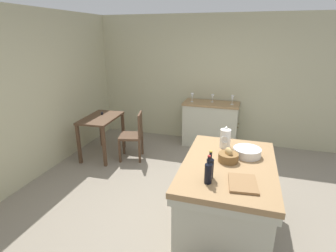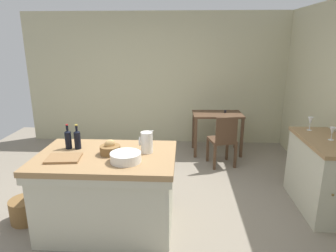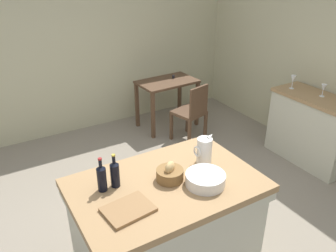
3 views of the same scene
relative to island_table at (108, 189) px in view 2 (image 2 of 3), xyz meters
The scene contains 15 objects.
ground_plane 0.74m from the island_table, 59.85° to the left, with size 6.76×6.76×0.00m, color gray.
wall_back 3.21m from the island_table, 84.76° to the left, with size 5.32×0.12×2.60m, color #B7B28E.
island_table is the anchor object (origin of this frame).
side_cabinet 2.60m from the island_table, 12.15° to the left, with size 0.52×1.12×0.91m.
writing_desk 2.83m from the island_table, 59.16° to the left, with size 0.93×0.60×0.82m.
wooden_chair 2.33m from the island_table, 50.28° to the left, with size 0.49×0.49×0.88m.
pitcher 0.69m from the island_table, 11.67° to the left, with size 0.17×0.13×0.27m.
wash_bowl 0.55m from the island_table, 35.27° to the right, with size 0.31×0.31×0.09m, color silver.
bread_basket 0.47m from the island_table, 20.29° to the left, with size 0.22×0.22×0.16m.
cutting_board 0.60m from the island_table, 158.75° to the right, with size 0.34×0.26×0.02m, color olive.
wine_bottle_dark 0.65m from the island_table, 155.75° to the left, with size 0.07×0.07×0.28m.
wine_bottle_amber 0.72m from the island_table, 160.77° to the left, with size 0.07×0.07×0.28m.
wine_glass_left 2.70m from the island_table, 11.76° to the left, with size 0.07×0.07×0.16m.
wine_glass_middle 2.72m from the island_table, 20.56° to the left, with size 0.07×0.07×0.18m.
wicker_hamper 1.07m from the island_table, behind, with size 0.35×0.35×0.28m, color brown.
Camera 2 is at (0.55, -3.41, 2.06)m, focal length 31.70 mm.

